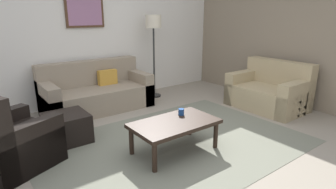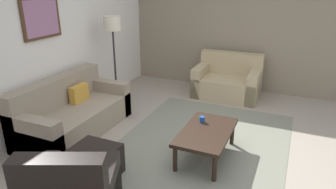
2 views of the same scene
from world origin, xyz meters
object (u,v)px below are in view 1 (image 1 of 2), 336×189
object	(u,v)px
couch_loveseat	(270,92)
framed_artwork	(85,10)
lamp_standing	(154,30)
couch_main	(96,93)
cup	(181,112)
ottoman	(67,128)
coffee_table	(175,125)
armchair_leather	(7,144)

from	to	relation	value
couch_loveseat	framed_artwork	distance (m)	3.81
lamp_standing	framed_artwork	world-z (taller)	framed_artwork
couch_main	cup	world-z (taller)	couch_main
ottoman	couch_loveseat	bearing A→B (deg)	-13.22
ottoman	framed_artwork	bearing A→B (deg)	57.38
coffee_table	framed_artwork	size ratio (longest dim) A/B	1.51
cup	lamp_standing	world-z (taller)	lamp_standing
armchair_leather	framed_artwork	size ratio (longest dim) A/B	1.45
couch_loveseat	framed_artwork	size ratio (longest dim) A/B	1.82
couch_main	framed_artwork	xyz separation A→B (m)	(0.08, 0.42, 1.49)
couch_loveseat	lamp_standing	distance (m)	2.60
couch_loveseat	framed_artwork	xyz separation A→B (m)	(-2.59, 2.36, 1.49)
couch_main	cup	size ratio (longest dim) A/B	22.47
couch_main	framed_artwork	distance (m)	1.55
couch_main	cup	xyz separation A→B (m)	(0.34, -2.10, 0.16)
armchair_leather	cup	world-z (taller)	armchair_leather
couch_main	couch_loveseat	world-z (taller)	same
ottoman	cup	xyz separation A→B (m)	(1.24, -1.00, 0.25)
armchair_leather	framed_artwork	world-z (taller)	framed_artwork
couch_main	framed_artwork	size ratio (longest dim) A/B	2.65
couch_main	couch_loveseat	xyz separation A→B (m)	(2.67, -1.94, -0.00)
cup	couch_loveseat	bearing A→B (deg)	3.86
couch_loveseat	ottoman	xyz separation A→B (m)	(-3.57, 0.84, -0.10)
couch_main	ottoman	world-z (taller)	couch_main
couch_loveseat	ottoman	size ratio (longest dim) A/B	2.37
lamp_standing	ottoman	bearing A→B (deg)	-153.89
couch_main	armchair_leather	world-z (taller)	armchair_leather
ottoman	cup	bearing A→B (deg)	-38.71
ottoman	cup	world-z (taller)	cup
framed_artwork	lamp_standing	bearing A→B (deg)	-19.27
cup	framed_artwork	distance (m)	2.86
couch_loveseat	ottoman	distance (m)	3.67
lamp_standing	framed_artwork	distance (m)	1.37
cup	couch_main	bearing A→B (deg)	99.32
couch_loveseat	coffee_table	world-z (taller)	couch_loveseat
armchair_leather	coffee_table	xyz separation A→B (m)	(1.78, -0.80, 0.05)
coffee_table	couch_loveseat	bearing A→B (deg)	6.60
ottoman	framed_artwork	size ratio (longest dim) A/B	0.77
armchair_leather	lamp_standing	world-z (taller)	lamp_standing
ottoman	coffee_table	world-z (taller)	coffee_table
cup	lamp_standing	distance (m)	2.49
ottoman	cup	distance (m)	1.61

